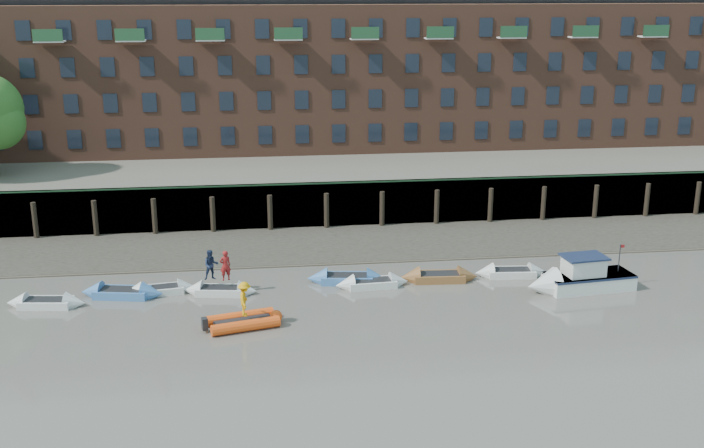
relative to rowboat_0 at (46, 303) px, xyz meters
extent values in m
plane|color=#635E57|center=(14.54, -9.04, -0.22)|extent=(220.00, 220.00, 0.00)
cube|color=#3D382F|center=(14.54, 8.96, -0.22)|extent=(110.00, 8.00, 0.50)
cube|color=#4C4336|center=(14.54, 5.56, -0.22)|extent=(110.00, 1.60, 0.10)
cube|color=#2D2A26|center=(14.54, 13.36, 1.38)|extent=(110.00, 0.80, 3.20)
cylinder|color=black|center=(-3.46, 12.71, 1.08)|extent=(0.36, 0.36, 2.60)
cylinder|color=black|center=(0.54, 12.71, 1.08)|extent=(0.36, 0.36, 2.60)
cylinder|color=black|center=(4.54, 12.71, 1.08)|extent=(0.36, 0.36, 2.60)
cylinder|color=black|center=(8.54, 12.71, 1.08)|extent=(0.36, 0.36, 2.60)
cylinder|color=black|center=(12.54, 12.71, 1.08)|extent=(0.36, 0.36, 2.60)
cylinder|color=black|center=(16.54, 12.71, 1.08)|extent=(0.36, 0.36, 2.60)
cylinder|color=black|center=(20.54, 12.71, 1.08)|extent=(0.36, 0.36, 2.60)
cylinder|color=black|center=(24.54, 12.71, 1.08)|extent=(0.36, 0.36, 2.60)
cylinder|color=black|center=(28.54, 12.71, 1.08)|extent=(0.36, 0.36, 2.60)
cylinder|color=black|center=(32.54, 12.71, 1.08)|extent=(0.36, 0.36, 2.60)
cylinder|color=black|center=(36.54, 12.71, 1.08)|extent=(0.36, 0.36, 2.60)
cylinder|color=black|center=(40.54, 12.71, 1.08)|extent=(0.36, 0.36, 2.60)
cylinder|color=black|center=(44.54, 12.71, 1.08)|extent=(0.36, 0.36, 2.60)
cube|color=#264C2D|center=(14.54, 13.06, 3.03)|extent=(110.00, 0.06, 0.10)
cube|color=#5E594D|center=(14.54, 26.96, 1.38)|extent=(110.00, 28.00, 3.20)
cube|color=brown|center=(14.54, 27.96, 8.98)|extent=(80.00, 10.00, 12.00)
cube|color=black|center=(-5.46, 22.94, 4.78)|extent=(1.10, 0.12, 1.50)
cube|color=black|center=(-2.46, 22.94, 4.78)|extent=(1.10, 0.12, 1.50)
cube|color=black|center=(0.54, 22.94, 4.78)|extent=(1.10, 0.12, 1.50)
cube|color=black|center=(3.54, 22.94, 4.78)|extent=(1.10, 0.12, 1.50)
cube|color=black|center=(6.54, 22.94, 4.78)|extent=(1.10, 0.12, 1.50)
cube|color=black|center=(9.54, 22.94, 4.78)|extent=(1.10, 0.12, 1.50)
cube|color=black|center=(12.54, 22.94, 4.78)|extent=(1.10, 0.12, 1.50)
cube|color=black|center=(15.54, 22.94, 4.78)|extent=(1.10, 0.12, 1.50)
cube|color=black|center=(18.54, 22.94, 4.78)|extent=(1.10, 0.12, 1.50)
cube|color=black|center=(21.54, 22.94, 4.78)|extent=(1.10, 0.12, 1.50)
cube|color=black|center=(24.54, 22.94, 4.78)|extent=(1.10, 0.12, 1.50)
cube|color=black|center=(27.54, 22.94, 4.78)|extent=(1.10, 0.12, 1.50)
cube|color=black|center=(30.54, 22.94, 4.78)|extent=(1.10, 0.12, 1.50)
cube|color=black|center=(33.54, 22.94, 4.78)|extent=(1.10, 0.12, 1.50)
cube|color=black|center=(36.54, 22.94, 4.78)|extent=(1.10, 0.12, 1.50)
cube|color=black|center=(39.54, 22.94, 4.78)|extent=(1.10, 0.12, 1.50)
cube|color=black|center=(42.54, 22.94, 4.78)|extent=(1.10, 0.12, 1.50)
cube|color=black|center=(45.54, 22.94, 4.78)|extent=(1.10, 0.12, 1.50)
cube|color=black|center=(48.54, 22.94, 4.78)|extent=(1.10, 0.12, 1.50)
cube|color=black|center=(-5.46, 22.94, 7.58)|extent=(1.10, 0.12, 1.50)
cube|color=black|center=(-2.46, 22.94, 7.58)|extent=(1.10, 0.12, 1.50)
cube|color=black|center=(0.54, 22.94, 7.58)|extent=(1.10, 0.12, 1.50)
cube|color=black|center=(3.54, 22.94, 7.58)|extent=(1.10, 0.12, 1.50)
cube|color=black|center=(6.54, 22.94, 7.58)|extent=(1.10, 0.12, 1.50)
cube|color=black|center=(9.54, 22.94, 7.58)|extent=(1.10, 0.12, 1.50)
cube|color=black|center=(12.54, 22.94, 7.58)|extent=(1.10, 0.12, 1.50)
cube|color=black|center=(15.54, 22.94, 7.58)|extent=(1.10, 0.12, 1.50)
cube|color=black|center=(18.54, 22.94, 7.58)|extent=(1.10, 0.12, 1.50)
cube|color=black|center=(21.54, 22.94, 7.58)|extent=(1.10, 0.12, 1.50)
cube|color=black|center=(24.54, 22.94, 7.58)|extent=(1.10, 0.12, 1.50)
cube|color=black|center=(27.54, 22.94, 7.58)|extent=(1.10, 0.12, 1.50)
cube|color=black|center=(30.54, 22.94, 7.58)|extent=(1.10, 0.12, 1.50)
cube|color=black|center=(33.54, 22.94, 7.58)|extent=(1.10, 0.12, 1.50)
cube|color=black|center=(36.54, 22.94, 7.58)|extent=(1.10, 0.12, 1.50)
cube|color=black|center=(39.54, 22.94, 7.58)|extent=(1.10, 0.12, 1.50)
cube|color=black|center=(42.54, 22.94, 7.58)|extent=(1.10, 0.12, 1.50)
cube|color=black|center=(45.54, 22.94, 7.58)|extent=(1.10, 0.12, 1.50)
cube|color=black|center=(48.54, 22.94, 7.58)|extent=(1.10, 0.12, 1.50)
cube|color=black|center=(-5.46, 22.94, 10.38)|extent=(1.10, 0.12, 1.50)
cube|color=black|center=(-2.46, 22.94, 10.38)|extent=(1.10, 0.12, 1.50)
cube|color=black|center=(0.54, 22.94, 10.38)|extent=(1.10, 0.12, 1.50)
cube|color=black|center=(3.54, 22.94, 10.38)|extent=(1.10, 0.12, 1.50)
cube|color=black|center=(6.54, 22.94, 10.38)|extent=(1.10, 0.12, 1.50)
cube|color=black|center=(9.54, 22.94, 10.38)|extent=(1.10, 0.12, 1.50)
cube|color=black|center=(12.54, 22.94, 10.38)|extent=(1.10, 0.12, 1.50)
cube|color=black|center=(15.54, 22.94, 10.38)|extent=(1.10, 0.12, 1.50)
cube|color=black|center=(18.54, 22.94, 10.38)|extent=(1.10, 0.12, 1.50)
cube|color=black|center=(21.54, 22.94, 10.38)|extent=(1.10, 0.12, 1.50)
cube|color=black|center=(24.54, 22.94, 10.38)|extent=(1.10, 0.12, 1.50)
cube|color=black|center=(27.54, 22.94, 10.38)|extent=(1.10, 0.12, 1.50)
cube|color=black|center=(30.54, 22.94, 10.38)|extent=(1.10, 0.12, 1.50)
cube|color=black|center=(33.54, 22.94, 10.38)|extent=(1.10, 0.12, 1.50)
cube|color=black|center=(36.54, 22.94, 10.38)|extent=(1.10, 0.12, 1.50)
cube|color=black|center=(39.54, 22.94, 10.38)|extent=(1.10, 0.12, 1.50)
cube|color=black|center=(42.54, 22.94, 10.38)|extent=(1.10, 0.12, 1.50)
cube|color=black|center=(45.54, 22.94, 10.38)|extent=(1.10, 0.12, 1.50)
cube|color=black|center=(48.54, 22.94, 10.38)|extent=(1.10, 0.12, 1.50)
cube|color=black|center=(-5.46, 22.94, 13.18)|extent=(1.10, 0.12, 1.50)
cube|color=black|center=(-2.46, 22.94, 13.18)|extent=(1.10, 0.12, 1.50)
cube|color=black|center=(0.54, 22.94, 13.18)|extent=(1.10, 0.12, 1.50)
cube|color=black|center=(3.54, 22.94, 13.18)|extent=(1.10, 0.12, 1.50)
cube|color=black|center=(6.54, 22.94, 13.18)|extent=(1.10, 0.12, 1.50)
cube|color=black|center=(9.54, 22.94, 13.18)|extent=(1.10, 0.12, 1.50)
cube|color=black|center=(12.54, 22.94, 13.18)|extent=(1.10, 0.12, 1.50)
cube|color=black|center=(15.54, 22.94, 13.18)|extent=(1.10, 0.12, 1.50)
cube|color=black|center=(18.54, 22.94, 13.18)|extent=(1.10, 0.12, 1.50)
cube|color=black|center=(21.54, 22.94, 13.18)|extent=(1.10, 0.12, 1.50)
cube|color=black|center=(24.54, 22.94, 13.18)|extent=(1.10, 0.12, 1.50)
cube|color=black|center=(27.54, 22.94, 13.18)|extent=(1.10, 0.12, 1.50)
cube|color=black|center=(30.54, 22.94, 13.18)|extent=(1.10, 0.12, 1.50)
cube|color=black|center=(33.54, 22.94, 13.18)|extent=(1.10, 0.12, 1.50)
cube|color=black|center=(36.54, 22.94, 13.18)|extent=(1.10, 0.12, 1.50)
cube|color=black|center=(39.54, 22.94, 13.18)|extent=(1.10, 0.12, 1.50)
cube|color=black|center=(42.54, 22.94, 13.18)|extent=(1.10, 0.12, 1.50)
cube|color=black|center=(45.54, 22.94, 13.18)|extent=(1.10, 0.12, 1.50)
cube|color=black|center=(48.54, 22.94, 13.18)|extent=(1.10, 0.12, 1.50)
cube|color=silver|center=(0.00, 0.00, -0.01)|extent=(2.90, 1.58, 0.43)
cone|color=silver|center=(1.60, -0.20, -0.01)|extent=(1.22, 1.37, 1.25)
cone|color=silver|center=(-1.60, 0.20, -0.01)|extent=(1.22, 1.37, 1.25)
cube|color=black|center=(0.00, 0.00, 0.19)|extent=(2.40, 1.21, 0.06)
cube|color=#4071AF|center=(3.90, 0.98, 0.01)|extent=(3.20, 1.89, 0.47)
cone|color=#4071AF|center=(5.62, 0.65, 0.01)|extent=(1.40, 1.55, 1.35)
cone|color=#4071AF|center=(2.18, 1.31, 0.01)|extent=(1.40, 1.55, 1.35)
cube|color=black|center=(3.90, 0.98, 0.23)|extent=(2.65, 1.47, 0.06)
cube|color=silver|center=(5.96, 1.26, -0.02)|extent=(2.74, 1.54, 0.41)
cone|color=silver|center=(7.46, 1.48, -0.02)|extent=(1.17, 1.31, 1.17)
cone|color=silver|center=(4.47, 1.04, -0.02)|extent=(1.17, 1.31, 1.17)
cube|color=black|center=(5.96, 1.26, 0.16)|extent=(2.27, 1.19, 0.06)
cube|color=silver|center=(9.37, 0.73, -0.01)|extent=(2.83, 1.61, 0.42)
cone|color=silver|center=(10.91, 0.48, -0.01)|extent=(1.22, 1.36, 1.21)
cone|color=silver|center=(7.83, 0.97, -0.01)|extent=(1.22, 1.36, 1.21)
cube|color=black|center=(9.37, 0.73, 0.18)|extent=(2.34, 1.25, 0.06)
cube|color=#4071AF|center=(16.71, 1.70, 0.01)|extent=(3.16, 1.75, 0.47)
cone|color=#4071AF|center=(18.44, 1.46, 0.01)|extent=(1.34, 1.50, 1.36)
cone|color=#4071AF|center=(14.97, 1.93, 0.01)|extent=(1.34, 1.50, 1.36)
cube|color=black|center=(16.71, 1.70, 0.23)|extent=(2.62, 1.35, 0.06)
cube|color=silver|center=(18.06, 0.79, -0.01)|extent=(2.83, 1.42, 0.43)
cone|color=silver|center=(19.67, 0.89, -0.01)|extent=(1.15, 1.31, 1.24)
cone|color=silver|center=(16.45, 0.69, -0.01)|extent=(1.15, 1.31, 1.24)
cube|color=black|center=(18.06, 0.79, 0.19)|extent=(2.35, 1.08, 0.06)
cube|color=brown|center=(22.13, 1.31, 0.01)|extent=(3.06, 1.53, 0.47)
cone|color=brown|center=(23.86, 1.20, 0.01)|extent=(1.24, 1.42, 1.35)
cone|color=brown|center=(20.39, 1.42, 0.01)|extent=(1.24, 1.42, 1.35)
cube|color=black|center=(22.13, 1.31, 0.23)|extent=(2.54, 1.16, 0.06)
cube|color=silver|center=(26.62, 1.54, 0.00)|extent=(2.91, 1.50, 0.44)
cone|color=silver|center=(28.25, 1.40, 0.00)|extent=(1.20, 1.36, 1.27)
cone|color=silver|center=(24.99, 1.68, 0.00)|extent=(1.20, 1.36, 1.27)
cube|color=black|center=(26.62, 1.54, 0.20)|extent=(2.41, 1.15, 0.06)
cylinder|color=#E94C13|center=(10.50, -3.42, 0.07)|extent=(3.56, 1.42, 0.58)
cylinder|color=#E94C13|center=(10.80, -4.62, 0.07)|extent=(3.56, 1.42, 0.58)
sphere|color=#E94C13|center=(12.36, -3.59, 0.07)|extent=(0.67, 0.67, 0.67)
cube|color=black|center=(10.65, -4.02, 0.07)|extent=(3.09, 1.69, 0.20)
cube|color=silver|center=(30.39, -1.04, 0.24)|extent=(5.19, 2.58, 0.91)
cone|color=silver|center=(27.48, -1.36, 0.24)|extent=(1.92, 2.21, 2.03)
cube|color=#19233F|center=(30.39, -1.04, 0.63)|extent=(5.19, 2.62, 0.12)
cube|color=silver|center=(29.99, -1.08, 1.20)|extent=(2.29, 1.75, 1.01)
cube|color=#19233F|center=(29.99, -1.08, 1.76)|extent=(2.61, 1.99, 0.10)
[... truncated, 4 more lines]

